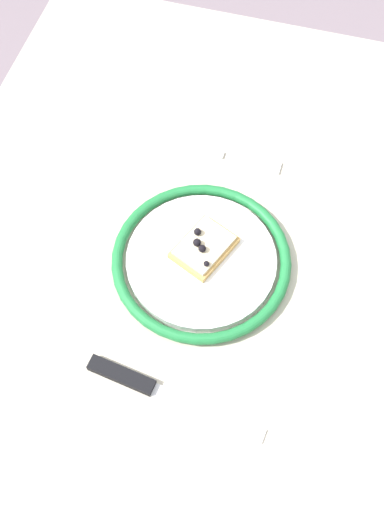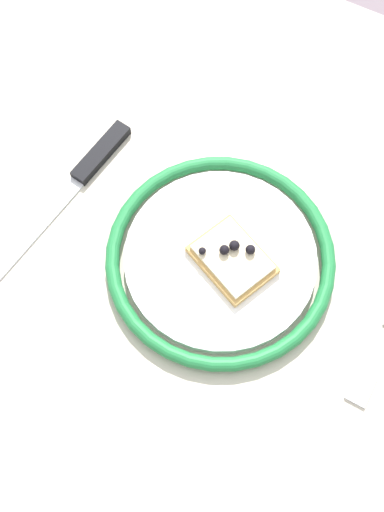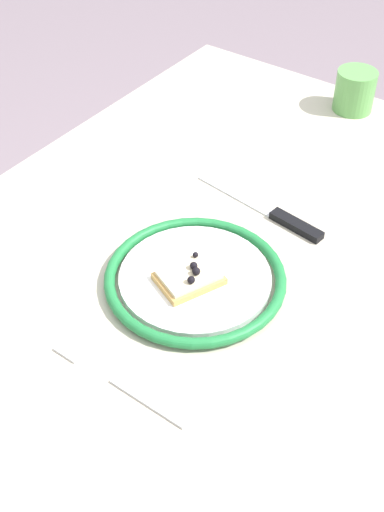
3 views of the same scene
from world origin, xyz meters
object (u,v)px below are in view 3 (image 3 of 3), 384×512
object	(u,v)px
dining_table	(216,305)
fork	(117,381)
knife	(279,217)
plate	(195,278)
pizza_slice_near	(187,276)
cup	(355,91)

from	to	relation	value
dining_table	fork	size ratio (longest dim) A/B	5.66
knife	fork	bearing A→B (deg)	179.80
plate	fork	xyz separation A→B (m)	(-0.19, -0.02, -0.01)
pizza_slice_near	fork	bearing A→B (deg)	-171.65
knife	cup	world-z (taller)	cup
fork	cup	size ratio (longest dim) A/B	2.59
pizza_slice_near	knife	xyz separation A→B (m)	(0.20, -0.03, -0.02)
fork	cup	xyz separation A→B (m)	(0.75, 0.05, 0.04)
plate	fork	size ratio (longest dim) A/B	1.26
dining_table	pizza_slice_near	xyz separation A→B (m)	(-0.07, 0.00, 0.12)
fork	dining_table	bearing A→B (deg)	5.09
dining_table	pizza_slice_near	bearing A→B (deg)	176.77
pizza_slice_near	fork	world-z (taller)	pizza_slice_near
dining_table	knife	xyz separation A→B (m)	(0.13, -0.02, 0.10)
pizza_slice_near	fork	distance (m)	0.18
dining_table	cup	xyz separation A→B (m)	(0.50, 0.03, 0.13)
pizza_slice_near	cup	xyz separation A→B (m)	(0.57, 0.03, 0.02)
knife	pizza_slice_near	bearing A→B (deg)	172.34
dining_table	plate	world-z (taller)	plate
pizza_slice_near	cup	bearing A→B (deg)	2.65
dining_table	cup	world-z (taller)	cup
dining_table	fork	distance (m)	0.27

